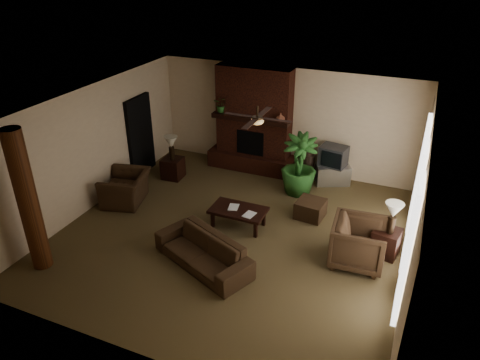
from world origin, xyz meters
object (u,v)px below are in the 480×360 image
at_px(side_table_left, 173,168).
at_px(side_table_right, 386,242).
at_px(armchair_left, 125,183).
at_px(tv_stand, 332,174).
at_px(floor_plant, 298,177).
at_px(armchair_right, 359,241).
at_px(sofa, 203,247).
at_px(coffee_table, 238,211).
at_px(log_column, 28,202).
at_px(lamp_left, 171,144).
at_px(floor_vase, 308,163).
at_px(ottoman, 310,209).
at_px(lamp_right, 394,212).

bearing_deg(side_table_left, side_table_right, -12.89).
relative_size(armchair_left, tv_stand, 1.32).
bearing_deg(floor_plant, side_table_right, -37.33).
distance_m(armchair_right, side_table_left, 5.44).
relative_size(sofa, coffee_table, 1.73).
xyz_separation_m(log_column, lamp_left, (0.46, 4.16, -0.40)).
distance_m(tv_stand, lamp_left, 4.23).
bearing_deg(coffee_table, armchair_left, -178.97).
bearing_deg(floor_vase, sofa, -101.28).
bearing_deg(armchair_left, armchair_right, 72.03).
height_order(ottoman, tv_stand, tv_stand).
bearing_deg(coffee_table, armchair_right, -6.62).
xyz_separation_m(ottoman, lamp_right, (1.77, -0.84, 0.80)).
bearing_deg(lamp_left, armchair_right, -18.89).
bearing_deg(floor_vase, coffee_table, -105.22).
distance_m(sofa, floor_vase, 4.42).
distance_m(floor_vase, lamp_right, 3.61).
bearing_deg(armchair_right, coffee_table, 79.24).
bearing_deg(floor_vase, armchair_right, -59.53).
relative_size(coffee_table, lamp_left, 1.85).
height_order(coffee_table, floor_plant, floor_plant).
xyz_separation_m(armchair_right, side_table_right, (0.47, 0.51, -0.23)).
bearing_deg(log_column, lamp_right, 25.32).
xyz_separation_m(ottoman, floor_vase, (-0.58, 1.84, 0.23)).
height_order(armchair_left, floor_vase, armchair_left).
relative_size(armchair_right, floor_vase, 1.31).
xyz_separation_m(armchair_right, coffee_table, (-2.62, 0.30, -0.13)).
bearing_deg(floor_plant, coffee_table, -110.98).
bearing_deg(armchair_left, ottoman, 88.49).
distance_m(side_table_left, lamp_right, 5.85).
distance_m(armchair_left, ottoman, 4.38).
xyz_separation_m(armchair_left, tv_stand, (4.33, 2.88, -0.24)).
height_order(side_table_left, side_table_right, same).
height_order(ottoman, lamp_left, lamp_left).
xyz_separation_m(coffee_table, floor_vase, (0.77, 2.83, 0.06)).
xyz_separation_m(log_column, floor_vase, (3.72, 5.55, -0.97)).
xyz_separation_m(ottoman, side_table_left, (-3.87, 0.50, 0.08)).
bearing_deg(side_table_right, armchair_left, -177.49).
bearing_deg(coffee_table, side_table_right, 3.90).
bearing_deg(ottoman, floor_vase, 107.56).
bearing_deg(side_table_right, floor_plant, 142.67).
bearing_deg(side_table_right, lamp_left, 167.54).
height_order(floor_plant, side_table_right, floor_plant).
bearing_deg(sofa, log_column, -133.39).
bearing_deg(ottoman, side_table_right, -24.33).
bearing_deg(floor_vase, floor_plant, -90.68).
xyz_separation_m(log_column, tv_stand, (4.39, 5.55, -1.15)).
relative_size(log_column, side_table_right, 5.09).
distance_m(floor_vase, side_table_left, 3.55).
bearing_deg(side_table_right, tv_stand, 122.08).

